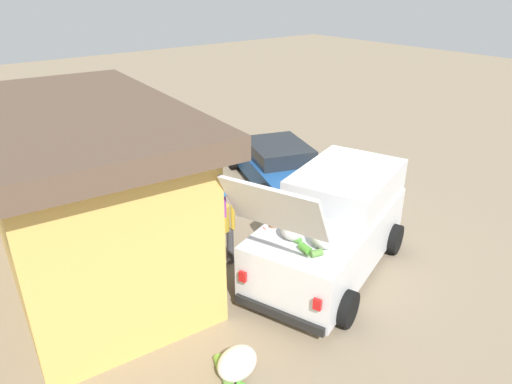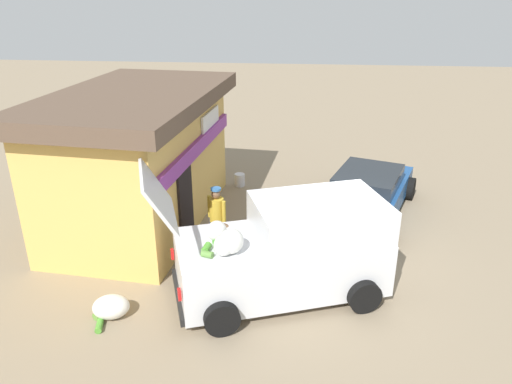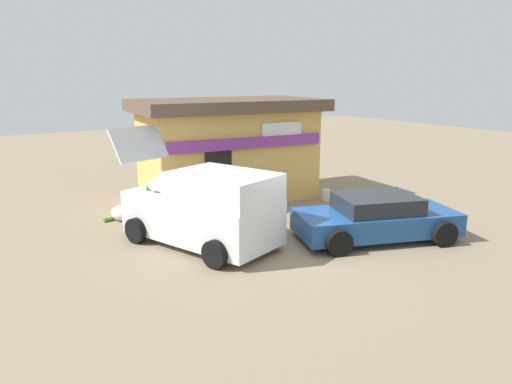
{
  "view_description": "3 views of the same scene",
  "coord_description": "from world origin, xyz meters",
  "px_view_note": "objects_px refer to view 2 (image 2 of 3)",
  "views": [
    {
      "loc": [
        -7.28,
        7.7,
        5.64
      ],
      "look_at": [
        0.2,
        1.72,
        1.16
      ],
      "focal_mm": 32.41,
      "sensor_mm": 36.0,
      "label": 1
    },
    {
      "loc": [
        -10.29,
        1.09,
        5.92
      ],
      "look_at": [
        0.65,
        2.14,
        1.2
      ],
      "focal_mm": 33.97,
      "sensor_mm": 36.0,
      "label": 2
    },
    {
      "loc": [
        -7.04,
        -9.31,
        4.31
      ],
      "look_at": [
        -0.16,
        1.28,
        1.2
      ],
      "focal_mm": 33.32,
      "sensor_mm": 36.0,
      "label": 3
    }
  ],
  "objects_px": {
    "delivery_van": "(289,250)",
    "parked_sedan": "(367,193)",
    "unloaded_banana_pile": "(110,308)",
    "paint_bucket": "(240,180)",
    "vendor_standing": "(217,216)",
    "storefront_bar": "(140,157)",
    "customer_bending": "(209,243)"
  },
  "relations": [
    {
      "from": "unloaded_banana_pile",
      "to": "customer_bending",
      "type": "bearing_deg",
      "value": -46.74
    },
    {
      "from": "unloaded_banana_pile",
      "to": "paint_bucket",
      "type": "height_order",
      "value": "unloaded_banana_pile"
    },
    {
      "from": "vendor_standing",
      "to": "unloaded_banana_pile",
      "type": "relative_size",
      "value": 1.68
    },
    {
      "from": "parked_sedan",
      "to": "unloaded_banana_pile",
      "type": "bearing_deg",
      "value": 134.12
    },
    {
      "from": "storefront_bar",
      "to": "paint_bucket",
      "type": "distance_m",
      "value": 3.85
    },
    {
      "from": "storefront_bar",
      "to": "vendor_standing",
      "type": "height_order",
      "value": "storefront_bar"
    },
    {
      "from": "delivery_van",
      "to": "parked_sedan",
      "type": "height_order",
      "value": "delivery_van"
    },
    {
      "from": "vendor_standing",
      "to": "paint_bucket",
      "type": "relative_size",
      "value": 4.07
    },
    {
      "from": "storefront_bar",
      "to": "paint_bucket",
      "type": "xyz_separation_m",
      "value": [
        2.68,
        -2.24,
        -1.62
      ]
    },
    {
      "from": "storefront_bar",
      "to": "unloaded_banana_pile",
      "type": "bearing_deg",
      "value": -171.6
    },
    {
      "from": "unloaded_banana_pile",
      "to": "delivery_van",
      "type": "bearing_deg",
      "value": -70.71
    },
    {
      "from": "unloaded_banana_pile",
      "to": "storefront_bar",
      "type": "bearing_deg",
      "value": 8.4
    },
    {
      "from": "storefront_bar",
      "to": "customer_bending",
      "type": "height_order",
      "value": "storefront_bar"
    },
    {
      "from": "storefront_bar",
      "to": "unloaded_banana_pile",
      "type": "xyz_separation_m",
      "value": [
        -4.14,
        -0.61,
        -1.61
      ]
    },
    {
      "from": "vendor_standing",
      "to": "unloaded_banana_pile",
      "type": "distance_m",
      "value": 3.24
    },
    {
      "from": "parked_sedan",
      "to": "customer_bending",
      "type": "height_order",
      "value": "customer_bending"
    },
    {
      "from": "vendor_standing",
      "to": "unloaded_banana_pile",
      "type": "xyz_separation_m",
      "value": [
        -2.71,
        1.63,
        -0.72
      ]
    },
    {
      "from": "unloaded_banana_pile",
      "to": "parked_sedan",
      "type": "bearing_deg",
      "value": -45.88
    },
    {
      "from": "storefront_bar",
      "to": "delivery_van",
      "type": "height_order",
      "value": "storefront_bar"
    },
    {
      "from": "storefront_bar",
      "to": "customer_bending",
      "type": "relative_size",
      "value": 4.96
    },
    {
      "from": "parked_sedan",
      "to": "paint_bucket",
      "type": "height_order",
      "value": "parked_sedan"
    },
    {
      "from": "delivery_van",
      "to": "vendor_standing",
      "type": "xyz_separation_m",
      "value": [
        1.53,
        1.73,
        -0.06
      ]
    },
    {
      "from": "customer_bending",
      "to": "unloaded_banana_pile",
      "type": "relative_size",
      "value": 1.4
    },
    {
      "from": "delivery_van",
      "to": "paint_bucket",
      "type": "height_order",
      "value": "delivery_van"
    },
    {
      "from": "delivery_van",
      "to": "parked_sedan",
      "type": "relative_size",
      "value": 1.08
    },
    {
      "from": "customer_bending",
      "to": "vendor_standing",
      "type": "bearing_deg",
      "value": 1.44
    },
    {
      "from": "customer_bending",
      "to": "unloaded_banana_pile",
      "type": "xyz_separation_m",
      "value": [
        -1.56,
        1.66,
        -0.63
      ]
    },
    {
      "from": "delivery_van",
      "to": "vendor_standing",
      "type": "distance_m",
      "value": 2.31
    },
    {
      "from": "customer_bending",
      "to": "delivery_van",
      "type": "bearing_deg",
      "value": -102.68
    },
    {
      "from": "storefront_bar",
      "to": "vendor_standing",
      "type": "xyz_separation_m",
      "value": [
        -1.43,
        -2.24,
        -0.88
      ]
    },
    {
      "from": "delivery_van",
      "to": "unloaded_banana_pile",
      "type": "relative_size",
      "value": 5.14
    },
    {
      "from": "delivery_van",
      "to": "parked_sedan",
      "type": "xyz_separation_m",
      "value": [
        4.08,
        -2.06,
        -0.41
      ]
    }
  ]
}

